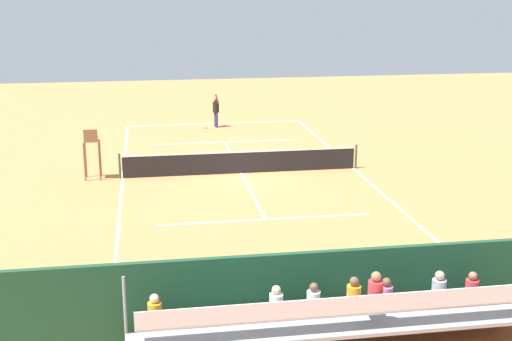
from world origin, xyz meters
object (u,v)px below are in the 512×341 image
object	(u,v)px
tennis_net	(241,162)
courtside_bench	(406,289)
equipment_bag	(349,309)
tennis_player	(216,109)
tennis_ball_near	(216,130)
bleacher_stand	(345,320)
umpire_chair	(92,148)
tennis_racket	(210,128)

from	to	relation	value
tennis_net	courtside_bench	size ratio (longest dim) A/B	5.72
equipment_bag	tennis_player	size ratio (longest dim) A/B	0.47
courtside_bench	tennis_ball_near	world-z (taller)	courtside_bench
bleacher_stand	tennis_ball_near	xyz separation A→B (m)	(0.22, -24.36, -0.91)
umpire_chair	courtside_bench	xyz separation A→B (m)	(-8.48, 13.38, -0.76)
tennis_player	tennis_ball_near	world-z (taller)	tennis_player
tennis_net	courtside_bench	world-z (taller)	tennis_net
bleacher_stand	tennis_ball_near	bearing A→B (deg)	-89.49
umpire_chair	courtside_bench	world-z (taller)	umpire_chair
umpire_chair	tennis_ball_near	bearing A→B (deg)	-124.21
courtside_bench	tennis_racket	xyz separation A→B (m)	(2.66, -23.05, -0.54)
courtside_bench	equipment_bag	bearing A→B (deg)	4.88
courtside_bench	tennis_racket	world-z (taller)	courtside_bench
tennis_ball_near	tennis_player	bearing A→B (deg)	-96.81
bleacher_stand	equipment_bag	bearing A→B (deg)	-109.71
equipment_bag	tennis_net	bearing A→B (deg)	-86.69
umpire_chair	tennis_ball_near	size ratio (longest dim) A/B	32.42
tennis_net	equipment_bag	size ratio (longest dim) A/B	11.44
umpire_chair	equipment_bag	world-z (taller)	umpire_chair
courtside_bench	tennis_racket	bearing A→B (deg)	-83.42
tennis_ball_near	equipment_bag	bearing A→B (deg)	92.32
bleacher_stand	equipment_bag	distance (m)	2.18
tennis_net	tennis_racket	xyz separation A→B (m)	(0.38, -9.78, -0.49)
tennis_player	tennis_net	bearing A→B (deg)	90.17
bleacher_stand	umpire_chair	xyz separation A→B (m)	(6.28, -15.43, 0.37)
umpire_chair	tennis_player	world-z (taller)	umpire_chair
tennis_racket	tennis_ball_near	size ratio (longest dim) A/B	8.81
courtside_bench	umpire_chair	bearing A→B (deg)	-57.63
tennis_net	bleacher_stand	distance (m)	15.33
bleacher_stand	tennis_player	size ratio (longest dim) A/B	4.70
equipment_bag	tennis_racket	world-z (taller)	equipment_bag
tennis_net	bleacher_stand	size ratio (longest dim) A/B	1.14
umpire_chair	tennis_player	bearing A→B (deg)	-122.20
courtside_bench	tennis_net	bearing A→B (deg)	-80.26
umpire_chair	tennis_ball_near	distance (m)	10.87
umpire_chair	equipment_bag	size ratio (longest dim) A/B	2.38
umpire_chair	tennis_ball_near	world-z (taller)	umpire_chair
tennis_ball_near	tennis_net	bearing A→B (deg)	90.84
tennis_net	tennis_racket	bearing A→B (deg)	-87.77
tennis_net	umpire_chair	bearing A→B (deg)	-0.99
umpire_chair	courtside_bench	distance (m)	15.86
tennis_player	umpire_chair	bearing A→B (deg)	57.80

